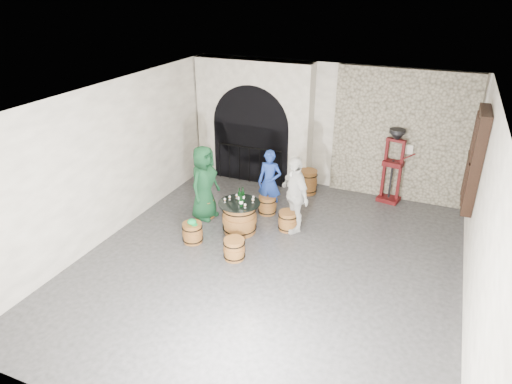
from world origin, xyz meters
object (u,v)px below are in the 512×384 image
at_px(barrel_stool_near_right, 234,249).
at_px(person_green, 204,183).
at_px(person_blue, 270,182).
at_px(wine_bottle_left, 240,196).
at_px(side_barrel, 308,182).
at_px(corking_press, 394,160).
at_px(barrel_stool_far, 267,205).
at_px(wine_bottle_right, 243,196).
at_px(barrel_stool_right, 288,221).
at_px(barrel_table, 239,217).
at_px(barrel_stool_left, 205,208).
at_px(barrel_stool_near_left, 193,233).
at_px(person_white, 295,194).
at_px(wine_bottle_center, 241,201).

relative_size(barrel_stool_near_right, person_green, 0.25).
relative_size(person_blue, wine_bottle_left, 4.70).
height_order(side_barrel, corking_press, corking_press).
xyz_separation_m(barrel_stool_far, wine_bottle_right, (-0.20, -0.92, 0.61)).
bearing_deg(barrel_stool_near_right, barrel_stool_right, 68.29).
bearing_deg(barrel_table, barrel_stool_near_right, -70.97).
relative_size(side_barrel, corking_press, 0.34).
distance_m(barrel_stool_near_right, wine_bottle_left, 1.26).
bearing_deg(corking_press, barrel_stool_left, -134.62).
xyz_separation_m(barrel_stool_left, corking_press, (3.78, 2.50, 0.86)).
xyz_separation_m(barrel_stool_far, barrel_stool_near_left, (-0.96, -1.80, 0.00)).
distance_m(barrel_stool_left, barrel_stool_near_right, 1.89).
relative_size(barrel_table, person_white, 0.53).
xyz_separation_m(barrel_stool_left, person_white, (2.06, 0.23, 0.64)).
relative_size(barrel_table, barrel_stool_left, 2.07).
bearing_deg(barrel_stool_near_left, side_barrel, 65.00).
distance_m(barrel_stool_far, wine_bottle_right, 1.13).
bearing_deg(barrel_stool_near_right, wine_bottle_center, 105.29).
distance_m(barrel_table, barrel_stool_right, 1.07).
bearing_deg(barrel_stool_far, person_blue, 76.84).
height_order(barrel_stool_near_right, side_barrel, side_barrel).
distance_m(person_blue, person_white, 0.97).
relative_size(barrel_stool_near_right, wine_bottle_right, 1.34).
bearing_deg(wine_bottle_center, barrel_stool_right, 37.00).
bearing_deg(wine_bottle_left, barrel_stool_near_left, -131.11).
bearing_deg(side_barrel, barrel_stool_near_left, -115.00).
height_order(barrel_stool_left, barrel_stool_near_right, same).
bearing_deg(barrel_stool_near_left, barrel_stool_far, 61.79).
xyz_separation_m(barrel_table, side_barrel, (0.79, 2.47, -0.04)).
relative_size(person_white, wine_bottle_center, 5.23).
bearing_deg(person_white, wine_bottle_right, -114.07).
xyz_separation_m(person_white, side_barrel, (-0.26, 1.92, -0.54)).
height_order(person_blue, wine_bottle_left, person_blue).
bearing_deg(barrel_table, barrel_stool_far, 76.84).
relative_size(barrel_stool_near_right, corking_press, 0.24).
bearing_deg(person_blue, wine_bottle_left, -105.85).
bearing_deg(corking_press, wine_bottle_left, -123.27).
bearing_deg(wine_bottle_left, side_barrel, 71.77).
xyz_separation_m(person_green, wine_bottle_right, (1.05, -0.21, -0.03)).
xyz_separation_m(barrel_stool_near_left, person_green, (-0.28, 1.08, 0.65)).
bearing_deg(barrel_stool_far, person_green, -150.04).
height_order(barrel_stool_near_right, wine_bottle_center, wine_bottle_center).
relative_size(barrel_table, person_green, 0.52).
height_order(barrel_stool_near_right, corking_press, corking_press).
height_order(barrel_stool_right, wine_bottle_left, wine_bottle_left).
height_order(barrel_stool_right, person_blue, person_blue).
bearing_deg(side_barrel, barrel_stool_near_right, -97.25).
height_order(barrel_stool_near_left, corking_press, corking_press).
distance_m(barrel_stool_near_left, person_white, 2.30).
bearing_deg(person_green, person_blue, -50.23).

